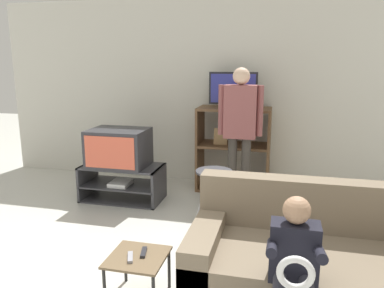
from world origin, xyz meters
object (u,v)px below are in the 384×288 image
at_px(television_main, 119,148).
at_px(remote_control_white, 130,257).
at_px(remote_control_black, 144,252).
at_px(television_flat, 233,91).
at_px(person_standing_adult, 240,123).
at_px(couch, 312,262).
at_px(folding_stool, 214,183).
at_px(tv_stand, 123,183).
at_px(media_shelf, 233,148).
at_px(person_seated_child, 294,262).
at_px(snack_table, 138,261).

distance_m(television_main, remote_control_white, 2.16).
relative_size(television_main, remote_control_black, 4.94).
distance_m(television_flat, person_standing_adult, 0.64).
distance_m(couch, person_standing_adult, 2.04).
bearing_deg(folding_stool, tv_stand, 150.52).
height_order(media_shelf, television_flat, television_flat).
bearing_deg(television_main, television_flat, 29.10).
relative_size(television_flat, remote_control_black, 4.41).
height_order(television_main, person_seated_child, person_seated_child).
height_order(remote_control_black, person_standing_adult, person_standing_adult).
bearing_deg(television_main, snack_table, -62.38).
relative_size(tv_stand, person_standing_adult, 0.61).
bearing_deg(remote_control_black, folding_stool, 59.87).
distance_m(folding_stool, person_standing_adult, 1.06).
xyz_separation_m(remote_control_black, person_seated_child, (1.06, -0.24, 0.20)).
height_order(television_main, folding_stool, television_main).
distance_m(remote_control_black, person_seated_child, 1.10).
bearing_deg(folding_stool, couch, -41.43).
height_order(folding_stool, remote_control_white, folding_stool).
xyz_separation_m(television_main, person_standing_adult, (1.48, 0.22, 0.33)).
bearing_deg(television_main, couch, -34.33).
height_order(television_flat, snack_table, television_flat).
distance_m(tv_stand, television_flat, 1.86).
relative_size(tv_stand, media_shelf, 0.89).
distance_m(television_main, folding_stool, 1.53).
height_order(television_main, person_standing_adult, person_standing_adult).
distance_m(media_shelf, couch, 2.44).
xyz_separation_m(television_main, person_seated_child, (2.07, -2.07, -0.13)).
height_order(tv_stand, remote_control_white, tv_stand).
height_order(television_main, media_shelf, media_shelf).
relative_size(television_main, folding_stool, 1.02).
bearing_deg(television_flat, remote_control_white, -98.07).
relative_size(remote_control_white, person_standing_adult, 0.09).
relative_size(remote_control_black, couch, 0.08).
bearing_deg(folding_stool, media_shelf, 89.89).
height_order(media_shelf, remote_control_white, media_shelf).
distance_m(remote_control_black, remote_control_white, 0.11).
height_order(folding_stool, couch, couch).
xyz_separation_m(tv_stand, folding_stool, (1.31, -0.74, 0.34)).
xyz_separation_m(tv_stand, television_main, (-0.03, -0.00, 0.46)).
bearing_deg(tv_stand, person_standing_adult, 8.36).
relative_size(folding_stool, couch, 0.38).
bearing_deg(media_shelf, television_flat, 163.60).
relative_size(television_flat, folding_stool, 0.92).
distance_m(television_main, television_flat, 1.65).
bearing_deg(person_seated_child, remote_control_black, 167.13).
relative_size(tv_stand, couch, 0.56).
distance_m(tv_stand, couch, 2.68).
height_order(folding_stool, person_standing_adult, person_standing_adult).
bearing_deg(couch, snack_table, -164.31).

